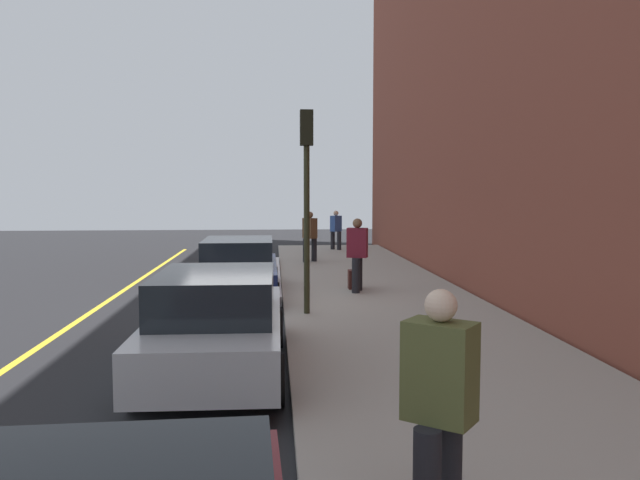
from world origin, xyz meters
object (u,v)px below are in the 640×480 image
(parked_car_silver, at_px, (217,323))
(pedestrian_burgundy_coat, at_px, (357,253))
(traffic_light_pole, at_px, (307,176))
(pedestrian_olive_coat, at_px, (439,405))
(parked_car_navy, at_px, (239,270))
(pedestrian_brown_coat, at_px, (310,235))
(rolling_suitcase, at_px, (353,279))
(pedestrian_blue_coat, at_px, (336,229))

(parked_car_silver, xyz_separation_m, pedestrian_burgundy_coat, (6.29, -2.88, 0.36))
(traffic_light_pole, bearing_deg, pedestrian_olive_coat, -176.42)
(parked_car_silver, distance_m, pedestrian_burgundy_coat, 6.92)
(parked_car_navy, relative_size, pedestrian_brown_coat, 2.55)
(parked_car_navy, height_order, pedestrian_brown_coat, pedestrian_brown_coat)
(parked_car_silver, relative_size, traffic_light_pole, 1.12)
(parked_car_navy, xyz_separation_m, pedestrian_olive_coat, (-10.63, -2.03, 0.36))
(rolling_suitcase, bearing_deg, pedestrian_olive_coat, 175.86)
(parked_car_silver, xyz_separation_m, pedestrian_olive_coat, (-4.59, -2.00, 0.36))
(pedestrian_brown_coat, bearing_deg, rolling_suitcase, -173.11)
(pedestrian_olive_coat, xyz_separation_m, pedestrian_burgundy_coat, (10.88, -0.88, 0.01))
(rolling_suitcase, bearing_deg, pedestrian_burgundy_coat, -173.10)
(pedestrian_burgundy_coat, bearing_deg, parked_car_silver, 155.42)
(parked_car_silver, bearing_deg, pedestrian_blue_coat, -11.29)
(pedestrian_olive_coat, distance_m, rolling_suitcase, 11.39)
(parked_car_navy, height_order, pedestrian_blue_coat, pedestrian_blue_coat)
(parked_car_silver, xyz_separation_m, pedestrian_brown_coat, (12.85, -2.08, 0.34))
(pedestrian_burgundy_coat, height_order, rolling_suitcase, pedestrian_burgundy_coat)
(pedestrian_blue_coat, bearing_deg, rolling_suitcase, 176.59)
(traffic_light_pole, bearing_deg, pedestrian_blue_coat, -8.21)
(parked_car_navy, bearing_deg, parked_car_silver, -179.77)
(parked_car_silver, height_order, parked_car_navy, same)
(parked_car_silver, height_order, rolling_suitcase, parked_car_silver)
(pedestrian_brown_coat, height_order, pedestrian_blue_coat, pedestrian_brown_coat)
(pedestrian_olive_coat, bearing_deg, traffic_light_pole, 3.58)
(parked_car_navy, distance_m, pedestrian_burgundy_coat, 2.94)
(parked_car_navy, height_order, pedestrian_burgundy_coat, pedestrian_burgundy_coat)
(parked_car_navy, xyz_separation_m, pedestrian_blue_coat, (11.26, -3.48, 0.27))
(pedestrian_olive_coat, bearing_deg, rolling_suitcase, -4.14)
(parked_car_silver, distance_m, traffic_light_pole, 4.52)
(parked_car_navy, xyz_separation_m, rolling_suitcase, (0.71, -2.85, -0.36))
(pedestrian_blue_coat, relative_size, rolling_suitcase, 1.97)
(pedestrian_olive_coat, height_order, pedestrian_burgundy_coat, pedestrian_burgundy_coat)
(pedestrian_brown_coat, height_order, rolling_suitcase, pedestrian_brown_coat)
(parked_car_silver, distance_m, parked_car_navy, 6.03)
(pedestrian_blue_coat, bearing_deg, pedestrian_burgundy_coat, 177.01)
(pedestrian_brown_coat, distance_m, pedestrian_olive_coat, 17.45)
(pedestrian_blue_coat, bearing_deg, parked_car_silver, 168.71)
(parked_car_silver, height_order, pedestrian_blue_coat, pedestrian_blue_coat)
(parked_car_silver, bearing_deg, pedestrian_burgundy_coat, -24.58)
(pedestrian_burgundy_coat, xyz_separation_m, rolling_suitcase, (0.46, 0.06, -0.73))
(parked_car_silver, height_order, pedestrian_brown_coat, pedestrian_brown_coat)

